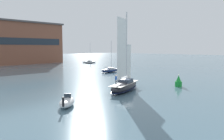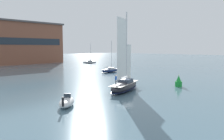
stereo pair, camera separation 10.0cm
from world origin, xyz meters
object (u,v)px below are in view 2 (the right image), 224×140
object	(u,v)px
sailboat_moored_near_marina	(90,62)
channel_buoy	(179,82)
sailboat_main	(125,85)
motor_tender	(67,102)
sailboat_moored_mid_channel	(110,70)

from	to	relation	value
sailboat_moored_near_marina	channel_buoy	bearing A→B (deg)	-114.69
sailboat_moored_near_marina	sailboat_main	bearing A→B (deg)	-124.48
sailboat_moored_near_marina	motor_tender	size ratio (longest dim) A/B	2.19
sailboat_moored_near_marina	sailboat_moored_mid_channel	distance (m)	38.17
sailboat_moored_near_marina	motor_tender	world-z (taller)	sailboat_moored_near_marina
sailboat_main	motor_tender	xyz separation A→B (m)	(-12.57, -1.35, -0.53)
sailboat_moored_mid_channel	channel_buoy	xyz separation A→B (m)	(-7.97, -26.27, 0.28)
sailboat_main	channel_buoy	xyz separation A→B (m)	(10.30, -4.58, -0.14)
sailboat_moored_mid_channel	channel_buoy	distance (m)	27.45
channel_buoy	sailboat_moored_mid_channel	bearing A→B (deg)	73.11
channel_buoy	sailboat_moored_near_marina	bearing A→B (deg)	65.31
sailboat_main	sailboat_moored_mid_channel	world-z (taller)	sailboat_main
motor_tender	sailboat_main	bearing A→B (deg)	6.12
sailboat_moored_mid_channel	channel_buoy	world-z (taller)	sailboat_moored_mid_channel
motor_tender	sailboat_moored_near_marina	bearing A→B (deg)	48.18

